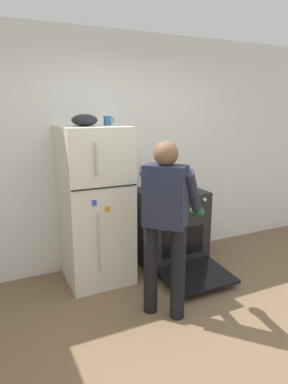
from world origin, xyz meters
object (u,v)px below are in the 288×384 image
object	(u,v)px
person_cook	(166,215)
coffee_mug	(108,121)
refrigerator	(95,206)
stove_range	(170,228)
mixing_bowl	(85,120)
red_pot	(160,187)

from	to	relation	value
person_cook	coffee_mug	distance (m)	1.26
refrigerator	person_cook	size ratio (longest dim) A/B	1.05
stove_range	person_cook	distance (m)	1.18
person_cook	mixing_bowl	world-z (taller)	mixing_bowl
stove_range	coffee_mug	bearing A→B (deg)	174.76
refrigerator	coffee_mug	size ratio (longest dim) A/B	15.06
red_pot	refrigerator	bearing A→B (deg)	176.28
red_pot	mixing_bowl	bearing A→B (deg)	176.61
refrigerator	stove_range	distance (m)	1.01
person_cook	red_pot	size ratio (longest dim) A/B	4.39
refrigerator	coffee_mug	distance (m)	0.91
mixing_bowl	red_pot	bearing A→B (deg)	-3.39
stove_range	mixing_bowl	world-z (taller)	mixing_bowl
red_pot	coffee_mug	xyz separation A→B (m)	(-0.58, 0.10, 0.75)
stove_range	coffee_mug	xyz separation A→B (m)	(-0.74, 0.07, 1.29)
red_pot	coffee_mug	size ratio (longest dim) A/B	3.25
person_cook	refrigerator	bearing A→B (deg)	111.32
mixing_bowl	coffee_mug	bearing A→B (deg)	10.78
person_cook	mixing_bowl	size ratio (longest dim) A/B	6.08
stove_range	refrigerator	bearing A→B (deg)	178.90
stove_range	mixing_bowl	distance (m)	1.64
refrigerator	red_pot	size ratio (longest dim) A/B	4.63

